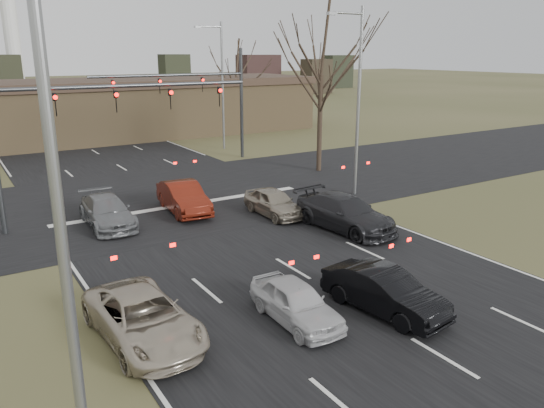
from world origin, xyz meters
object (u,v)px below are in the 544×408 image
(car_silver_suv, at_px, (143,318))
(mast_arm_far, at_px, (207,91))
(car_silver_ahead, at_px, (274,202))
(car_red_ahead, at_px, (184,197))
(mast_arm_near, at_px, (71,114))
(streetlight_right_near, at_px, (356,93))
(car_white_sedan, at_px, (296,302))
(building, at_px, (95,109))
(streetlight_left, at_px, (70,202))
(car_charcoal_sedan, at_px, (345,213))
(streetlight_right_far, at_px, (220,80))
(car_grey_ahead, at_px, (107,211))
(car_black_hatch, at_px, (384,291))

(car_silver_suv, bearing_deg, mast_arm_far, 57.21)
(car_silver_ahead, bearing_deg, car_red_ahead, 140.98)
(mast_arm_near, xyz_separation_m, mast_arm_far, (11.41, 10.00, -0.06))
(streetlight_right_near, height_order, car_white_sedan, streetlight_right_near)
(mast_arm_near, height_order, car_white_sedan, mast_arm_near)
(building, bearing_deg, mast_arm_far, -74.42)
(streetlight_left, bearing_deg, car_red_ahead, 62.39)
(streetlight_right_near, height_order, car_charcoal_sedan, streetlight_right_near)
(building, height_order, car_red_ahead, building)
(mast_arm_near, height_order, car_charcoal_sedan, mast_arm_near)
(mast_arm_near, distance_m, car_silver_ahead, 10.15)
(mast_arm_far, distance_m, streetlight_right_far, 5.12)
(streetlight_right_near, bearing_deg, car_grey_ahead, 172.31)
(car_black_hatch, bearing_deg, mast_arm_near, 103.95)
(mast_arm_far, distance_m, car_red_ahead, 13.63)
(streetlight_right_near, bearing_deg, mast_arm_far, 101.47)
(car_charcoal_sedan, xyz_separation_m, car_red_ahead, (-5.09, 6.35, -0.01))
(streetlight_right_far, xyz_separation_m, car_white_sedan, (-11.45, -27.28, -4.97))
(streetlight_left, height_order, car_silver_ahead, streetlight_left)
(car_silver_ahead, bearing_deg, car_silver_suv, -139.06)
(building, relative_size, mast_arm_far, 3.81)
(mast_arm_near, distance_m, car_silver_suv, 12.75)
(streetlight_right_near, height_order, car_grey_ahead, streetlight_right_near)
(streetlight_right_near, distance_m, car_silver_suv, 18.23)
(streetlight_left, bearing_deg, streetlight_right_far, 59.66)
(mast_arm_near, relative_size, car_silver_suv, 2.54)
(car_grey_ahead, bearing_deg, car_red_ahead, 3.97)
(car_grey_ahead, bearing_deg, streetlight_right_near, -5.76)
(building, relative_size, car_silver_ahead, 10.96)
(car_silver_suv, bearing_deg, building, 74.21)
(car_black_hatch, bearing_deg, streetlight_right_far, 64.67)
(car_grey_ahead, bearing_deg, car_white_sedan, -77.69)
(car_grey_ahead, bearing_deg, mast_arm_near, 127.99)
(car_black_hatch, bearing_deg, streetlight_right_near, 45.49)
(car_grey_ahead, height_order, car_red_ahead, car_red_ahead)
(car_silver_suv, distance_m, car_white_sedan, 4.39)
(streetlight_right_near, relative_size, car_silver_ahead, 2.59)
(building, bearing_deg, car_grey_ahead, -103.59)
(mast_arm_near, xyz_separation_m, car_charcoal_sedan, (9.82, -7.44, -4.31))
(car_silver_suv, bearing_deg, car_red_ahead, 58.70)
(car_white_sedan, relative_size, car_grey_ahead, 0.77)
(mast_arm_far, xyz_separation_m, car_silver_suv, (-12.49, -21.91, -4.35))
(streetlight_right_near, distance_m, car_red_ahead, 10.68)
(mast_arm_near, bearing_deg, streetlight_right_far, 43.89)
(building, distance_m, mast_arm_far, 15.75)
(streetlight_right_near, xyz_separation_m, streetlight_right_far, (0.50, 17.00, 0.00))
(car_grey_ahead, bearing_deg, streetlight_left, -103.94)
(streetlight_left, bearing_deg, car_white_sedan, 29.07)
(car_silver_suv, xyz_separation_m, car_charcoal_sedan, (10.89, 4.47, 0.10))
(mast_arm_near, relative_size, mast_arm_far, 1.09)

